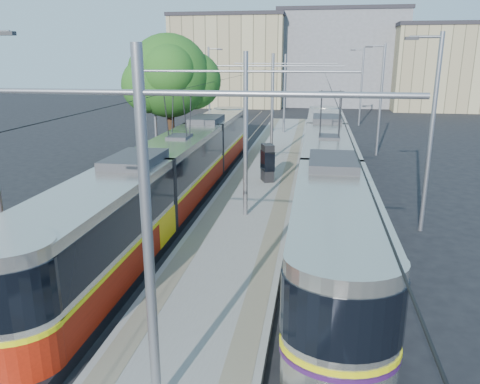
# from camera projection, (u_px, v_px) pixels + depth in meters

# --- Properties ---
(ground) EXTENTS (160.00, 160.00, 0.00)m
(ground) POSITION_uv_depth(u_px,v_px,m) (204.00, 314.00, 13.36)
(ground) COLOR black
(ground) RESTS_ON ground
(platform) EXTENTS (4.00, 50.00, 0.30)m
(platform) POSITION_uv_depth(u_px,v_px,m) (267.00, 171.00, 29.44)
(platform) COLOR gray
(platform) RESTS_ON ground
(tactile_strip_left) EXTENTS (0.70, 50.00, 0.01)m
(tactile_strip_left) POSITION_uv_depth(u_px,v_px,m) (244.00, 168.00, 29.62)
(tactile_strip_left) COLOR gray
(tactile_strip_left) RESTS_ON platform
(tactile_strip_right) EXTENTS (0.70, 50.00, 0.01)m
(tactile_strip_right) POSITION_uv_depth(u_px,v_px,m) (290.00, 170.00, 29.17)
(tactile_strip_right) COLOR gray
(tactile_strip_right) RESTS_ON platform
(rails) EXTENTS (8.71, 70.00, 0.03)m
(rails) POSITION_uv_depth(u_px,v_px,m) (267.00, 173.00, 29.47)
(rails) COLOR gray
(rails) RESTS_ON ground
(track_arrow) EXTENTS (1.20, 5.00, 0.01)m
(track_arrow) POSITION_uv_depth(u_px,v_px,m) (26.00, 367.00, 11.06)
(track_arrow) COLOR silver
(track_arrow) RESTS_ON ground
(tram_left) EXTENTS (2.43, 29.08, 5.50)m
(tram_left) POSITION_uv_depth(u_px,v_px,m) (181.00, 169.00, 23.18)
(tram_left) COLOR black
(tram_left) RESTS_ON ground
(tram_right) EXTENTS (2.43, 30.79, 5.50)m
(tram_right) POSITION_uv_depth(u_px,v_px,m) (328.00, 167.00, 23.07)
(tram_right) COLOR black
(tram_right) RESTS_ON ground
(catenary) EXTENTS (9.20, 70.00, 7.00)m
(catenary) POSITION_uv_depth(u_px,v_px,m) (262.00, 105.00, 25.52)
(catenary) COLOR gray
(catenary) RESTS_ON platform
(street_lamps) EXTENTS (15.18, 38.22, 8.00)m
(street_lamps) POSITION_uv_depth(u_px,v_px,m) (274.00, 101.00, 32.11)
(street_lamps) COLOR gray
(street_lamps) RESTS_ON ground
(shelter) EXTENTS (0.90, 1.10, 2.10)m
(shelter) POSITION_uv_depth(u_px,v_px,m) (267.00, 162.00, 26.22)
(shelter) COLOR black
(shelter) RESTS_ON platform
(tree) EXTENTS (5.89, 5.44, 8.55)m
(tree) POSITION_uv_depth(u_px,v_px,m) (175.00, 77.00, 30.36)
(tree) COLOR #382314
(tree) RESTS_ON ground
(building_left) EXTENTS (16.32, 12.24, 12.97)m
(building_left) POSITION_uv_depth(u_px,v_px,m) (231.00, 61.00, 69.98)
(building_left) COLOR tan
(building_left) RESTS_ON ground
(building_centre) EXTENTS (18.36, 14.28, 13.76)m
(building_centre) POSITION_uv_depth(u_px,v_px,m) (339.00, 58.00, 71.21)
(building_centre) COLOR gray
(building_centre) RESTS_ON ground
(building_right) EXTENTS (14.28, 10.20, 11.41)m
(building_right) POSITION_uv_depth(u_px,v_px,m) (445.00, 67.00, 63.70)
(building_right) COLOR tan
(building_right) RESTS_ON ground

